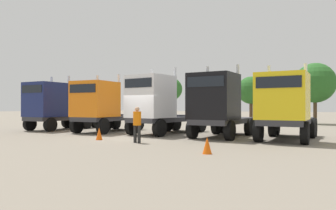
{
  "coord_description": "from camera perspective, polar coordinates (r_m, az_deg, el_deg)",
  "views": [
    {
      "loc": [
        10.88,
        -15.47,
        1.82
      ],
      "look_at": [
        0.48,
        3.62,
        1.92
      ],
      "focal_mm": 34.75,
      "sensor_mm": 36.0,
      "label": 1
    }
  ],
  "objects": [
    {
      "name": "oak_far_centre",
      "position": [
        37.55,
        14.35,
        2.5
      ],
      "size": [
        3.07,
        3.07,
        5.18
      ],
      "color": "#4C3823",
      "rests_on": "ground"
    },
    {
      "name": "semi_truck_orange",
      "position": [
        23.15,
        -11.81,
        -0.11
      ],
      "size": [
        2.82,
        5.93,
        4.11
      ],
      "rotation": [
        0.0,
        0.0,
        -1.52
      ],
      "color": "#333338",
      "rests_on": "ground"
    },
    {
      "name": "semi_truck_black",
      "position": [
        18.97,
        8.72,
        0.03
      ],
      "size": [
        2.71,
        6.01,
        4.27
      ],
      "rotation": [
        0.0,
        0.0,
        -1.6
      ],
      "color": "#333338",
      "rests_on": "ground"
    },
    {
      "name": "ground",
      "position": [
        19.0,
        -6.55,
        -5.75
      ],
      "size": [
        200.0,
        200.0,
        0.0
      ],
      "primitive_type": "plane",
      "color": "gray"
    },
    {
      "name": "oak_far_right",
      "position": [
        36.94,
        24.39,
        3.54
      ],
      "size": [
        4.13,
        4.13,
        6.33
      ],
      "color": "#4C3823",
      "rests_on": "ground"
    },
    {
      "name": "traffic_cone_mid",
      "position": [
        18.13,
        -11.98,
        -4.94
      ],
      "size": [
        0.36,
        0.36,
        0.67
      ],
      "primitive_type": "cone",
      "color": "#F2590C",
      "rests_on": "ground"
    },
    {
      "name": "semi_truck_navy",
      "position": [
        26.4,
        -19.69,
        -0.1
      ],
      "size": [
        2.58,
        6.06,
        4.2
      ],
      "rotation": [
        0.0,
        0.0,
        -1.58
      ],
      "color": "#333338",
      "rests_on": "ground"
    },
    {
      "name": "visitor_in_hivis",
      "position": [
        16.3,
        -5.44,
        -2.95
      ],
      "size": [
        0.47,
        0.47,
        1.81
      ],
      "rotation": [
        0.0,
        0.0,
        4.53
      ],
      "color": "#262626",
      "rests_on": "ground"
    },
    {
      "name": "oak_far_left",
      "position": [
        42.96,
        0.53,
        2.76
      ],
      "size": [
        2.99,
        2.99,
        5.61
      ],
      "color": "#4C3823",
      "rests_on": "ground"
    },
    {
      "name": "semi_truck_yellow",
      "position": [
        18.12,
        19.78,
        -0.14
      ],
      "size": [
        2.57,
        6.05,
        4.11
      ],
      "rotation": [
        0.0,
        0.0,
        -1.57
      ],
      "color": "#333338",
      "rests_on": "ground"
    },
    {
      "name": "traffic_cone_near",
      "position": [
        12.62,
        6.89,
        -7.04
      ],
      "size": [
        0.36,
        0.36,
        0.66
      ],
      "primitive_type": "cone",
      "color": "#F2590C",
      "rests_on": "ground"
    },
    {
      "name": "semi_truck_white",
      "position": [
        20.96,
        -2.0,
        0.11
      ],
      "size": [
        3.28,
        6.42,
        4.36
      ],
      "rotation": [
        0.0,
        0.0,
        -1.7
      ],
      "color": "#333338",
      "rests_on": "ground"
    }
  ]
}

